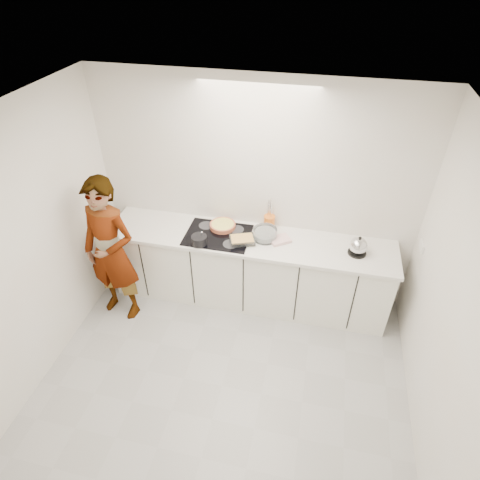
% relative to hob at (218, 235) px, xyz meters
% --- Properties ---
extents(floor, '(3.60, 3.20, 0.00)m').
position_rel_hob_xyz_m(floor, '(0.35, -1.26, -0.92)').
color(floor, '#AEAEAE').
rests_on(floor, ground).
extents(ceiling, '(3.60, 3.20, 0.00)m').
position_rel_hob_xyz_m(ceiling, '(0.35, -1.26, 1.68)').
color(ceiling, white).
rests_on(ceiling, wall_back).
extents(wall_back, '(3.60, 0.00, 2.60)m').
position_rel_hob_xyz_m(wall_back, '(0.35, 0.34, 0.38)').
color(wall_back, white).
rests_on(wall_back, ground).
extents(wall_left, '(0.00, 3.20, 2.60)m').
position_rel_hob_xyz_m(wall_left, '(-1.45, -1.26, 0.38)').
color(wall_left, white).
rests_on(wall_left, ground).
extents(wall_right, '(0.02, 3.20, 2.60)m').
position_rel_hob_xyz_m(wall_right, '(2.15, -1.24, 0.38)').
color(wall_right, white).
rests_on(wall_right, ground).
extents(base_cabinets, '(3.20, 0.58, 0.87)m').
position_rel_hob_xyz_m(base_cabinets, '(0.35, 0.02, -0.48)').
color(base_cabinets, white).
rests_on(base_cabinets, floor).
extents(countertop, '(3.24, 0.64, 0.04)m').
position_rel_hob_xyz_m(countertop, '(0.35, 0.02, -0.03)').
color(countertop, white).
rests_on(countertop, base_cabinets).
extents(hob, '(0.72, 0.54, 0.01)m').
position_rel_hob_xyz_m(hob, '(0.00, 0.00, 0.00)').
color(hob, black).
rests_on(hob, countertop).
extents(tart_dish, '(0.32, 0.32, 0.05)m').
position_rel_hob_xyz_m(tart_dish, '(0.02, 0.15, 0.03)').
color(tart_dish, '#BE5E3F').
rests_on(tart_dish, hob).
extents(saucepan, '(0.23, 0.23, 0.16)m').
position_rel_hob_xyz_m(saucepan, '(-0.15, -0.20, 0.05)').
color(saucepan, black).
rests_on(saucepan, hob).
extents(baking_dish, '(0.32, 0.28, 0.05)m').
position_rel_hob_xyz_m(baking_dish, '(0.29, -0.07, 0.04)').
color(baking_dish, silver).
rests_on(baking_dish, hob).
extents(mixing_bowl, '(0.33, 0.33, 0.12)m').
position_rel_hob_xyz_m(mixing_bowl, '(0.52, 0.06, 0.05)').
color(mixing_bowl, silver).
rests_on(mixing_bowl, countertop).
extents(tea_towel, '(0.27, 0.26, 0.04)m').
position_rel_hob_xyz_m(tea_towel, '(0.69, 0.05, 0.01)').
color(tea_towel, white).
rests_on(tea_towel, countertop).
extents(kettle, '(0.24, 0.24, 0.22)m').
position_rel_hob_xyz_m(kettle, '(1.52, 0.01, 0.09)').
color(kettle, black).
rests_on(kettle, countertop).
extents(utensil_crock, '(0.14, 0.14, 0.16)m').
position_rel_hob_xyz_m(utensil_crock, '(0.53, 0.28, 0.07)').
color(utensil_crock, orange).
rests_on(utensil_crock, countertop).
extents(cook, '(0.70, 0.51, 1.75)m').
position_rel_hob_xyz_m(cook, '(-1.06, -0.50, -0.04)').
color(cook, white).
rests_on(cook, floor).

